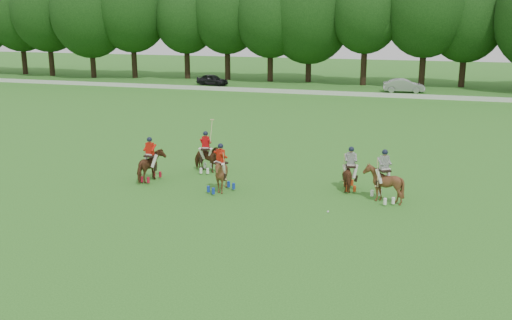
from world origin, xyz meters
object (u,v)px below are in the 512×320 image
(polo_red_b, at_px, (206,158))
(polo_ball, at_px, (328,212))
(car_left, at_px, (212,80))
(polo_red_c, at_px, (221,175))
(polo_stripe_a, at_px, (350,175))
(polo_stripe_b, at_px, (383,183))
(polo_red_a, at_px, (151,166))
(car_mid, at_px, (404,86))

(polo_red_b, bearing_deg, polo_ball, -31.44)
(car_left, bearing_deg, polo_red_c, -148.14)
(polo_stripe_a, bearing_deg, car_left, 120.04)
(polo_stripe_a, distance_m, polo_ball, 3.57)
(polo_ball, bearing_deg, car_left, 117.43)
(car_left, xyz_separation_m, polo_red_c, (15.86, -39.32, 0.18))
(polo_red_c, bearing_deg, polo_stripe_b, 6.23)
(polo_stripe_b, bearing_deg, polo_stripe_a, 141.31)
(polo_red_a, bearing_deg, polo_red_b, 49.75)
(polo_stripe_a, relative_size, polo_stripe_b, 0.89)
(polo_stripe_b, bearing_deg, car_mid, 91.71)
(polo_red_b, height_order, polo_stripe_a, polo_red_b)
(polo_ball, bearing_deg, car_mid, 88.76)
(polo_red_b, relative_size, polo_stripe_b, 1.16)
(car_mid, height_order, polo_stripe_a, polo_stripe_a)
(polo_red_b, xyz_separation_m, polo_ball, (7.24, -4.43, -0.72))
(polo_stripe_a, bearing_deg, polo_stripe_b, -38.69)
(car_left, height_order, car_mid, car_mid)
(car_left, xyz_separation_m, polo_red_b, (13.88, -36.27, 0.12))
(polo_red_a, height_order, polo_ball, polo_red_a)
(car_mid, xyz_separation_m, polo_stripe_a, (-0.47, -37.22, 0.02))
(polo_red_b, xyz_separation_m, polo_red_c, (1.98, -3.05, 0.07))
(car_mid, xyz_separation_m, polo_red_b, (-8.12, -36.27, 0.05))
(car_left, xyz_separation_m, polo_stripe_b, (23.15, -38.52, 0.20))
(polo_ball, bearing_deg, polo_stripe_a, 83.34)
(polo_red_b, height_order, polo_ball, polo_red_b)
(polo_stripe_a, relative_size, polo_ball, 23.24)
(polo_red_a, distance_m, polo_stripe_a, 9.74)
(car_mid, distance_m, polo_red_a, 39.92)
(polo_red_a, distance_m, polo_stripe_b, 11.26)
(polo_red_a, distance_m, polo_ball, 9.49)
(polo_stripe_b, bearing_deg, polo_red_b, 166.35)
(car_left, bearing_deg, car_mid, -80.10)
(polo_red_c, distance_m, polo_stripe_b, 7.34)
(car_mid, distance_m, polo_stripe_a, 37.22)
(car_mid, xyz_separation_m, polo_stripe_b, (1.15, -38.52, 0.14))
(car_mid, height_order, polo_red_c, polo_red_c)
(car_left, distance_m, polo_red_a, 40.41)
(car_mid, xyz_separation_m, polo_red_c, (-6.14, -39.32, 0.12))
(polo_red_b, xyz_separation_m, polo_stripe_a, (7.65, -0.95, -0.03))
(polo_red_a, relative_size, polo_stripe_a, 1.07)
(polo_red_a, xyz_separation_m, polo_red_c, (3.97, -0.70, 0.04))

